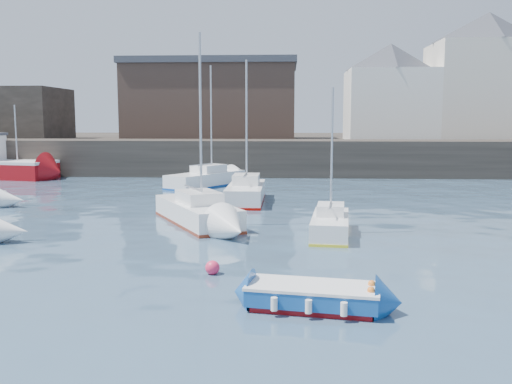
# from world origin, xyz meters

# --- Properties ---
(water) EXTENTS (220.00, 220.00, 0.00)m
(water) POSITION_xyz_m (0.00, 0.00, 0.00)
(water) COLOR #2D4760
(water) RESTS_ON ground
(quay_wall) EXTENTS (90.00, 5.00, 3.00)m
(quay_wall) POSITION_xyz_m (0.00, 35.00, 1.50)
(quay_wall) COLOR #28231E
(quay_wall) RESTS_ON ground
(land_strip) EXTENTS (90.00, 32.00, 2.80)m
(land_strip) POSITION_xyz_m (0.00, 53.00, 1.40)
(land_strip) COLOR #28231E
(land_strip) RESTS_ON ground
(bldg_east_a) EXTENTS (13.36, 13.36, 11.80)m
(bldg_east_a) POSITION_xyz_m (20.00, 42.00, 8.81)
(bldg_east_a) COLOR beige
(bldg_east_a) RESTS_ON land_strip
(bldg_east_d) EXTENTS (11.14, 11.14, 8.95)m
(bldg_east_d) POSITION_xyz_m (11.00, 41.50, 7.36)
(bldg_east_d) COLOR white
(bldg_east_d) RESTS_ON land_strip
(warehouse) EXTENTS (16.40, 10.40, 7.60)m
(warehouse) POSITION_xyz_m (-6.00, 43.00, 6.62)
(warehouse) COLOR #3D2D26
(warehouse) RESTS_ON land_strip
(blue_dinghy) EXTENTS (3.52, 2.02, 0.63)m
(blue_dinghy) POSITION_xyz_m (2.07, 0.51, 0.35)
(blue_dinghy) COLOR maroon
(blue_dinghy) RESTS_ON ground
(sailboat_b) EXTENTS (4.98, 6.82, 8.50)m
(sailboat_b) POSITION_xyz_m (-2.72, 12.19, 0.55)
(sailboat_b) COLOR white
(sailboat_b) RESTS_ON ground
(sailboat_c) EXTENTS (1.94, 4.73, 6.06)m
(sailboat_c) POSITION_xyz_m (3.20, 9.82, 0.46)
(sailboat_c) COLOR white
(sailboat_c) RESTS_ON ground
(sailboat_f) EXTENTS (2.02, 6.26, 8.14)m
(sailboat_f) POSITION_xyz_m (-0.98, 19.11, 0.57)
(sailboat_f) COLOR white
(sailboat_f) RESTS_ON ground
(sailboat_h) EXTENTS (5.30, 6.74, 8.52)m
(sailboat_h) POSITION_xyz_m (-4.37, 26.65, 0.56)
(sailboat_h) COLOR white
(sailboat_h) RESTS_ON ground
(buoy_near) EXTENTS (0.45, 0.45, 0.45)m
(buoy_near) POSITION_xyz_m (-0.89, 3.62, 0.00)
(buoy_near) COLOR #F52B56
(buoy_near) RESTS_ON ground
(buoy_mid) EXTENTS (0.36, 0.36, 0.36)m
(buoy_mid) POSITION_xyz_m (3.41, 10.51, 0.00)
(buoy_mid) COLOR #F52B56
(buoy_mid) RESTS_ON ground
(buoy_far) EXTENTS (0.35, 0.35, 0.35)m
(buoy_far) POSITION_xyz_m (-4.00, 19.89, 0.00)
(buoy_far) COLOR #F52B56
(buoy_far) RESTS_ON ground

